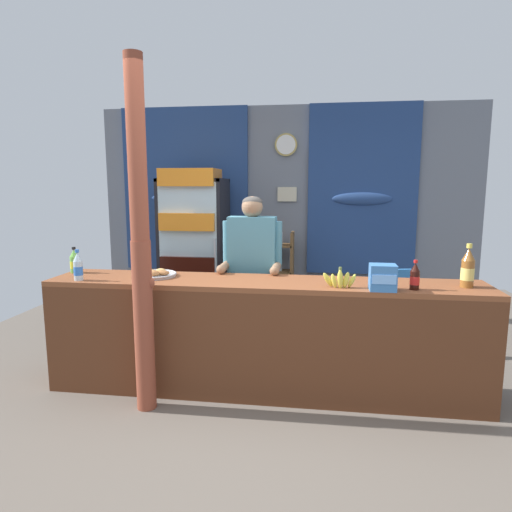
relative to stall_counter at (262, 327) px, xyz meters
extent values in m
plane|color=#665B51|center=(0.00, 0.77, -0.57)|extent=(6.89, 6.89, 0.00)
cube|color=slate|center=(0.00, 2.43, 0.76)|extent=(4.78, 0.12, 2.66)
cube|color=navy|center=(-1.31, 2.34, 1.04)|extent=(1.64, 0.04, 2.09)
ellipsoid|color=navy|center=(-1.31, 2.32, 0.94)|extent=(0.90, 0.10, 0.16)
cube|color=navy|center=(0.94, 2.34, 1.04)|extent=(1.33, 0.04, 2.09)
ellipsoid|color=navy|center=(0.94, 2.32, 0.94)|extent=(0.73, 0.10, 0.16)
cylinder|color=tan|center=(-0.01, 2.35, 1.60)|extent=(0.28, 0.03, 0.28)
cylinder|color=white|center=(-0.01, 2.33, 1.60)|extent=(0.24, 0.01, 0.24)
cube|color=beige|center=(0.02, 2.35, 0.99)|extent=(0.24, 0.02, 0.18)
cube|color=brown|center=(0.00, 0.12, 0.33)|extent=(3.46, 0.56, 0.04)
cube|color=brown|center=(0.00, -0.14, -0.13)|extent=(3.46, 0.04, 0.88)
cube|color=brown|center=(-1.69, 0.12, -0.13)|extent=(0.08, 0.50, 0.88)
cube|color=brown|center=(1.69, 0.12, -0.13)|extent=(0.08, 0.50, 0.88)
cylinder|color=brown|center=(-0.84, -0.31, 0.07)|extent=(0.14, 0.14, 1.28)
cylinder|color=brown|center=(-0.84, -0.31, 1.35)|extent=(0.13, 0.13, 1.28)
ellipsoid|color=brown|center=(-0.78, -0.31, 0.40)|extent=(0.06, 0.05, 0.08)
cube|color=black|center=(-1.06, 2.14, 0.30)|extent=(0.76, 0.04, 1.75)
cube|color=black|center=(-1.43, 1.87, 0.30)|extent=(0.04, 0.58, 1.75)
cube|color=black|center=(-0.70, 1.87, 0.30)|extent=(0.04, 0.58, 1.75)
cube|color=black|center=(-1.06, 1.87, 1.16)|extent=(0.76, 0.58, 0.04)
cube|color=black|center=(-1.06, 1.87, -0.53)|extent=(0.76, 0.58, 0.08)
cube|color=silver|center=(-1.06, 1.59, 0.35)|extent=(0.70, 0.02, 1.59)
cylinder|color=#B7B7BC|center=(-0.74, 1.55, 0.30)|extent=(0.02, 0.02, 0.40)
cube|color=silver|center=(-1.06, 1.87, 0.08)|extent=(0.68, 0.50, 0.02)
cube|color=black|center=(-1.06, 1.75, 0.19)|extent=(0.64, 0.46, 0.20)
cube|color=silver|center=(-1.06, 1.87, 0.58)|extent=(0.68, 0.50, 0.02)
cube|color=orange|center=(-1.06, 1.75, 0.69)|extent=(0.64, 0.46, 0.20)
cube|color=silver|center=(-1.06, 1.87, 1.08)|extent=(0.68, 0.50, 0.02)
cube|color=orange|center=(-1.06, 1.75, 1.19)|extent=(0.64, 0.46, 0.20)
cube|color=brown|center=(-0.34, 2.10, -0.02)|extent=(0.04, 0.28, 1.11)
cube|color=brown|center=(0.10, 2.10, -0.02)|extent=(0.04, 0.28, 1.11)
cube|color=brown|center=(-0.12, 2.10, 0.37)|extent=(0.44, 0.28, 0.02)
cylinder|color=orange|center=(-0.18, 2.10, 0.46)|extent=(0.06, 0.06, 0.15)
cylinder|color=silver|center=(-0.05, 2.10, 0.46)|extent=(0.07, 0.07, 0.15)
cube|color=brown|center=(-0.12, 2.10, 0.04)|extent=(0.44, 0.28, 0.02)
cylinder|color=#75C64C|center=(-0.18, 2.10, 0.13)|extent=(0.05, 0.05, 0.15)
cylinder|color=silver|center=(-0.05, 2.10, 0.12)|extent=(0.06, 0.06, 0.14)
cube|color=brown|center=(-0.12, 2.10, -0.29)|extent=(0.44, 0.28, 0.02)
cylinder|color=#56286B|center=(-0.18, 2.10, -0.22)|extent=(0.07, 0.07, 0.12)
cylinder|color=#75C64C|center=(-0.05, 2.10, -0.21)|extent=(0.07, 0.07, 0.15)
cube|color=#3884D6|center=(1.08, 1.28, -0.13)|extent=(0.54, 0.54, 0.04)
cube|color=#3884D6|center=(1.13, 1.09, 0.09)|extent=(0.41, 0.14, 0.40)
cylinder|color=#3884D6|center=(1.22, 1.51, -0.35)|extent=(0.04, 0.04, 0.44)
cylinder|color=#3884D6|center=(0.85, 1.42, -0.35)|extent=(0.04, 0.04, 0.44)
cylinder|color=#3884D6|center=(1.31, 1.14, -0.35)|extent=(0.04, 0.04, 0.44)
cylinder|color=#3884D6|center=(0.94, 1.05, -0.35)|extent=(0.04, 0.04, 0.44)
cube|color=#3884D6|center=(1.27, 1.33, -0.01)|extent=(0.14, 0.39, 0.03)
cube|color=#3884D6|center=(0.89, 1.23, -0.01)|extent=(0.14, 0.39, 0.03)
cylinder|color=#28282D|center=(-0.26, 0.61, -0.13)|extent=(0.11, 0.11, 0.88)
cylinder|color=#28282D|center=(-0.08, 0.61, -0.13)|extent=(0.11, 0.11, 0.88)
cube|color=teal|center=(-0.17, 0.61, 0.56)|extent=(0.43, 0.20, 0.52)
sphere|color=#997051|center=(-0.17, 0.61, 0.91)|extent=(0.19, 0.19, 0.19)
ellipsoid|color=#4C4742|center=(-0.17, 0.62, 0.95)|extent=(0.18, 0.18, 0.10)
cylinder|color=teal|center=(-0.40, 0.61, 0.59)|extent=(0.08, 0.08, 0.39)
cylinder|color=#997051|center=(-0.40, 0.46, 0.39)|extent=(0.07, 0.26, 0.07)
sphere|color=#997051|center=(-0.40, 0.33, 0.39)|extent=(0.08, 0.08, 0.08)
cylinder|color=teal|center=(0.06, 0.61, 0.59)|extent=(0.08, 0.08, 0.39)
cylinder|color=#997051|center=(0.06, 0.46, 0.39)|extent=(0.07, 0.26, 0.07)
sphere|color=#997051|center=(0.06, 0.33, 0.39)|extent=(0.08, 0.08, 0.08)
cylinder|color=brown|center=(1.52, 0.10, 0.45)|extent=(0.09, 0.09, 0.20)
cone|color=brown|center=(1.52, 0.10, 0.60)|extent=(0.09, 0.09, 0.09)
cylinder|color=#E5CC4C|center=(1.52, 0.10, 0.66)|extent=(0.04, 0.04, 0.03)
cylinder|color=#E5D166|center=(1.52, 0.10, 0.45)|extent=(0.09, 0.09, 0.09)
cylinder|color=silver|center=(-1.47, -0.08, 0.43)|extent=(0.07, 0.07, 0.15)
cone|color=silver|center=(-1.47, -0.08, 0.54)|extent=(0.07, 0.07, 0.07)
cylinder|color=blue|center=(-1.47, -0.08, 0.58)|extent=(0.03, 0.03, 0.02)
cylinder|color=blue|center=(-1.47, -0.08, 0.43)|extent=(0.07, 0.07, 0.07)
cylinder|color=black|center=(1.12, -0.03, 0.42)|extent=(0.07, 0.07, 0.14)
cone|color=black|center=(1.12, -0.03, 0.51)|extent=(0.07, 0.07, 0.06)
cylinder|color=red|center=(1.12, -0.03, 0.56)|extent=(0.03, 0.03, 0.02)
cylinder|color=red|center=(1.12, -0.03, 0.42)|extent=(0.07, 0.07, 0.06)
cylinder|color=#75C64C|center=(-1.67, 0.22, 0.42)|extent=(0.07, 0.07, 0.14)
cone|color=#75C64C|center=(-1.67, 0.22, 0.52)|extent=(0.07, 0.07, 0.06)
cylinder|color=black|center=(-1.67, 0.22, 0.56)|extent=(0.03, 0.03, 0.02)
cylinder|color=yellow|center=(-1.67, 0.22, 0.42)|extent=(0.08, 0.08, 0.06)
cube|color=#3D75B7|center=(0.89, -0.09, 0.44)|extent=(0.19, 0.15, 0.19)
cube|color=#7CB5F7|center=(0.89, -0.17, 0.44)|extent=(0.17, 0.00, 0.07)
cylinder|color=#BCBCC1|center=(-0.92, 0.15, 0.36)|extent=(0.34, 0.34, 0.02)
torus|color=#BCBCC1|center=(-0.92, 0.15, 0.37)|extent=(0.36, 0.36, 0.02)
ellipsoid|color=#A36638|center=(-0.84, 0.14, 0.38)|extent=(0.10, 0.07, 0.04)
ellipsoid|color=tan|center=(-0.90, 0.23, 0.38)|extent=(0.08, 0.08, 0.04)
ellipsoid|color=#B2753D|center=(-0.97, 0.18, 0.38)|extent=(0.09, 0.08, 0.04)
ellipsoid|color=tan|center=(-0.96, 0.12, 0.39)|extent=(0.11, 0.06, 0.05)
ellipsoid|color=#A36638|center=(-0.91, 0.10, 0.39)|extent=(0.09, 0.06, 0.05)
ellipsoid|color=#DBCC42|center=(0.50, -0.03, 0.40)|extent=(0.10, 0.04, 0.12)
ellipsoid|color=#DBCC42|center=(0.54, -0.05, 0.40)|extent=(0.06, 0.04, 0.12)
ellipsoid|color=#DBCC42|center=(0.59, -0.06, 0.41)|extent=(0.05, 0.03, 0.14)
ellipsoid|color=#DBCC42|center=(0.63, -0.05, 0.40)|extent=(0.07, 0.04, 0.13)
ellipsoid|color=#DBCC42|center=(0.67, -0.03, 0.40)|extent=(0.08, 0.04, 0.12)
cylinder|color=olive|center=(0.59, -0.05, 0.48)|extent=(0.02, 0.02, 0.05)
camera|label=1|loc=(0.42, -3.31, 1.09)|focal=31.16mm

